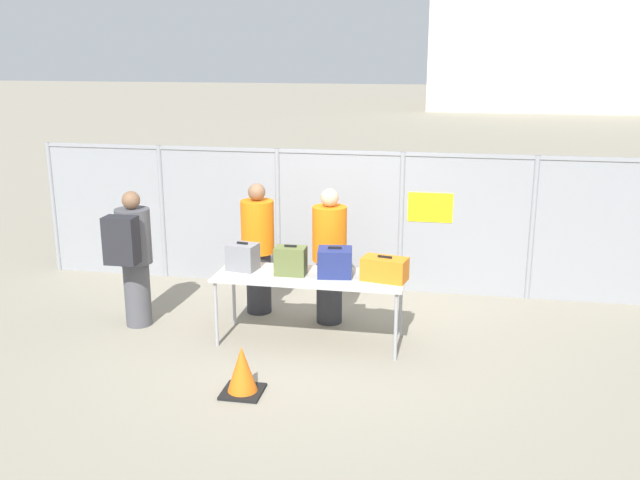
{
  "coord_description": "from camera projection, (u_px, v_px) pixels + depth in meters",
  "views": [
    {
      "loc": [
        1.54,
        -7.47,
        3.28
      ],
      "look_at": [
        -0.0,
        0.62,
        1.05
      ],
      "focal_mm": 40.0,
      "sensor_mm": 36.0,
      "label": 1
    }
  ],
  "objects": [
    {
      "name": "suitcase_olive",
      "position": [
        291.0,
        261.0,
        8.03
      ],
      "size": [
        0.35,
        0.23,
        0.35
      ],
      "color": "#566033",
      "rests_on": "inspection_table"
    },
    {
      "name": "ground_plane",
      "position": [
        310.0,
        342.0,
        8.22
      ],
      "size": [
        120.0,
        120.0,
        0.0
      ],
      "primitive_type": "plane",
      "color": "gray"
    },
    {
      "name": "security_worker_near",
      "position": [
        329.0,
        255.0,
        8.59
      ],
      "size": [
        0.41,
        0.41,
        1.67
      ],
      "rotation": [
        0.0,
        0.0,
        3.19
      ],
      "color": "#2D2D33",
      "rests_on": "ground_plane"
    },
    {
      "name": "suitcase_orange",
      "position": [
        385.0,
        269.0,
        7.84
      ],
      "size": [
        0.54,
        0.37,
        0.28
      ],
      "color": "orange",
      "rests_on": "inspection_table"
    },
    {
      "name": "inspection_table",
      "position": [
        310.0,
        280.0,
        8.05
      ],
      "size": [
        2.14,
        0.79,
        0.79
      ],
      "color": "#B2B2AD",
      "rests_on": "ground_plane"
    },
    {
      "name": "suitcase_navy",
      "position": [
        335.0,
        262.0,
        7.99
      ],
      "size": [
        0.42,
        0.37,
        0.34
      ],
      "color": "navy",
      "rests_on": "inspection_table"
    },
    {
      "name": "traveler_hooded",
      "position": [
        132.0,
        254.0,
        8.44
      ],
      "size": [
        0.41,
        0.64,
        1.66
      ],
      "rotation": [
        0.0,
        0.0,
        -0.09
      ],
      "color": "#4C4C51",
      "rests_on": "ground_plane"
    },
    {
      "name": "security_worker_far",
      "position": [
        258.0,
        247.0,
        8.93
      ],
      "size": [
        0.41,
        0.41,
        1.67
      ],
      "rotation": [
        0.0,
        0.0,
        3.26
      ],
      "color": "#2D2D33",
      "rests_on": "ground_plane"
    },
    {
      "name": "traffic_cone",
      "position": [
        242.0,
        372.0,
        6.94
      ],
      "size": [
        0.39,
        0.39,
        0.49
      ],
      "color": "black",
      "rests_on": "ground_plane"
    },
    {
      "name": "distant_hangar",
      "position": [
        554.0,
        56.0,
        39.62
      ],
      "size": [
        13.61,
        8.52,
        5.65
      ],
      "color": "beige",
      "rests_on": "ground_plane"
    },
    {
      "name": "suitcase_grey",
      "position": [
        243.0,
        257.0,
        8.21
      ],
      "size": [
        0.37,
        0.31,
        0.33
      ],
      "color": "slate",
      "rests_on": "inspection_table"
    },
    {
      "name": "utility_trailer",
      "position": [
        435.0,
        237.0,
        11.24
      ],
      "size": [
        3.42,
        1.92,
        0.65
      ],
      "color": "#4C6B47",
      "rests_on": "ground_plane"
    },
    {
      "name": "fence_section",
      "position": [
        339.0,
        217.0,
        9.84
      ],
      "size": [
        8.69,
        0.07,
        1.94
      ],
      "color": "gray",
      "rests_on": "ground_plane"
    }
  ]
}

